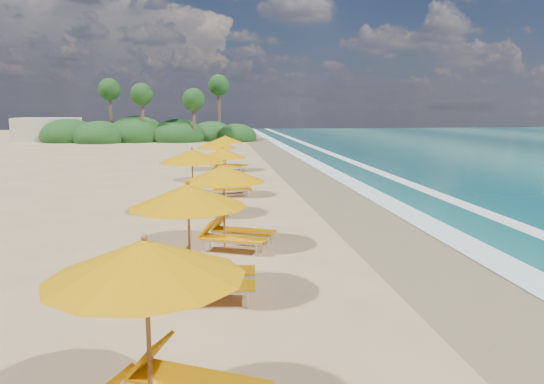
{
  "coord_description": "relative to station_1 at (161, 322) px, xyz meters",
  "views": [
    {
      "loc": [
        -2.04,
        -16.91,
        4.08
      ],
      "look_at": [
        0.0,
        0.0,
        1.2
      ],
      "focal_mm": 33.18,
      "sensor_mm": 36.0,
      "label": 1
    }
  ],
  "objects": [
    {
      "name": "station_6",
      "position": [
        1.12,
        21.69,
        -0.09
      ],
      "size": [
        2.82,
        2.68,
        2.39
      ],
      "rotation": [
        0.0,
        0.0,
        -0.16
      ],
      "color": "olive",
      "rests_on": "ground"
    },
    {
      "name": "station_3",
      "position": [
        1.17,
        8.39,
        -0.03
      ],
      "size": [
        3.25,
        3.22,
        2.49
      ],
      "rotation": [
        0.0,
        0.0,
        -0.41
      ],
      "color": "olive",
      "rests_on": "ground"
    },
    {
      "name": "station_2",
      "position": [
        0.35,
        4.56,
        0.0
      ],
      "size": [
        2.88,
        2.7,
        2.55
      ],
      "rotation": [
        0.0,
        0.0,
        -0.08
      ],
      "color": "olive",
      "rests_on": "ground"
    },
    {
      "name": "ground",
      "position": [
        2.7,
        10.88,
        -1.43
      ],
      "size": [
        160.0,
        160.0,
        0.0
      ],
      "primitive_type": "plane",
      "color": "tan",
      "rests_on": "ground"
    },
    {
      "name": "beach_building",
      "position": [
        -19.3,
        58.88,
        -0.03
      ],
      "size": [
        7.0,
        5.0,
        2.8
      ],
      "primitive_type": "cube",
      "color": "beige",
      "rests_on": "ground"
    },
    {
      "name": "treeline",
      "position": [
        -7.23,
        56.39,
        -0.43
      ],
      "size": [
        25.8,
        8.8,
        9.74
      ],
      "color": "#163D14",
      "rests_on": "ground"
    },
    {
      "name": "station_1",
      "position": [
        0.0,
        0.0,
        0.0
      ],
      "size": [
        3.35,
        3.34,
        2.54
      ],
      "rotation": [
        0.0,
        0.0,
        -0.45
      ],
      "color": "olive",
      "rests_on": "ground"
    },
    {
      "name": "station_5",
      "position": [
        1.33,
        17.23,
        -0.15
      ],
      "size": [
        2.59,
        2.43,
        2.28
      ],
      "rotation": [
        0.0,
        0.0,
        0.09
      ],
      "color": "olive",
      "rests_on": "ground"
    },
    {
      "name": "station_7",
      "position": [
        1.72,
        26.63,
        -0.12
      ],
      "size": [
        3.07,
        3.07,
        2.32
      ],
      "rotation": [
        0.0,
        0.0,
        -0.46
      ],
      "color": "olive",
      "rests_on": "ground"
    },
    {
      "name": "wet_sand",
      "position": [
        6.7,
        10.88,
        -1.42
      ],
      "size": [
        4.0,
        160.0,
        0.01
      ],
      "primitive_type": "cube",
      "color": "#8B7853",
      "rests_on": "ground"
    },
    {
      "name": "surf_foam",
      "position": [
        9.4,
        10.88,
        -1.4
      ],
      "size": [
        4.0,
        160.0,
        0.01
      ],
      "color": "white",
      "rests_on": "ground"
    },
    {
      "name": "station_4",
      "position": [
        0.13,
        13.13,
        0.03
      ],
      "size": [
        2.89,
        2.69,
        2.59
      ],
      "rotation": [
        0.0,
        0.0,
        0.06
      ],
      "color": "olive",
      "rests_on": "ground"
    }
  ]
}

